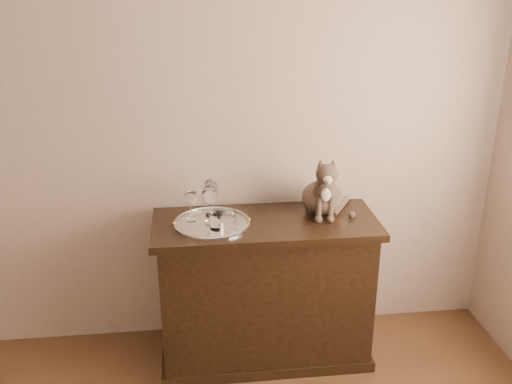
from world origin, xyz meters
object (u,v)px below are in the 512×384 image
tumbler_a (228,221)px  wine_glass_d (210,204)px  tray (212,224)px  cat (323,183)px  sideboard (265,290)px  wine_glass_b (211,197)px  wine_glass_a (191,205)px  tumbler_b (217,221)px

tumbler_a → wine_glass_d: bearing=135.2°
tray → cat: (0.61, 0.10, 0.17)m
sideboard → tumbler_a: bearing=-155.3°
wine_glass_d → cat: 0.62m
tray → cat: cat is taller
tumbler_a → cat: cat is taller
sideboard → wine_glass_b: 0.61m
wine_glass_b → wine_glass_a: bearing=-152.6°
tumbler_a → tumbler_b: tumbler_a is taller
wine_glass_a → tumbler_b: wine_glass_a is taller
wine_glass_a → wine_glass_d: 0.11m
tumbler_a → sideboard: bearing=24.7°
tumbler_a → cat: size_ratio=0.27×
wine_glass_a → tumbler_a: (0.18, -0.14, -0.04)m
wine_glass_b → tumbler_b: wine_glass_b is taller
wine_glass_d → tray: bearing=-18.2°
tray → wine_glass_a: (-0.11, 0.06, 0.09)m
wine_glass_d → tumbler_a: bearing=-44.8°
tray → wine_glass_b: wine_glass_b is taller
wine_glass_d → wine_glass_b: bearing=84.9°
wine_glass_a → sideboard: bearing=-6.4°
sideboard → cat: 0.68m
tumbler_b → cat: (0.58, 0.17, 0.12)m
wine_glass_b → tumbler_b: 0.20m
wine_glass_a → wine_glass_b: size_ratio=0.85×
wine_glass_b → tumbler_b: (0.02, -0.19, -0.06)m
wine_glass_b → wine_glass_d: wine_glass_d is taller
wine_glass_a → wine_glass_d: size_ratio=0.82×
wine_glass_d → tumbler_b: 0.10m
wine_glass_b → tumbler_b: size_ratio=2.41×
tray → wine_glass_b: bearing=88.6°
wine_glass_d → tumbler_b: wine_glass_d is taller
sideboard → wine_glass_b: wine_glass_b is taller
tumbler_b → wine_glass_d: bearing=112.9°
tray → wine_glass_d: wine_glass_d is taller
tumbler_b → cat: cat is taller
wine_glass_b → cat: size_ratio=0.60×
wine_glass_b → wine_glass_d: size_ratio=0.97×
tumbler_a → cat: (0.53, 0.18, 0.12)m
tumbler_a → wine_glass_a: bearing=142.8°
sideboard → cat: cat is taller
sideboard → tray: size_ratio=3.00×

